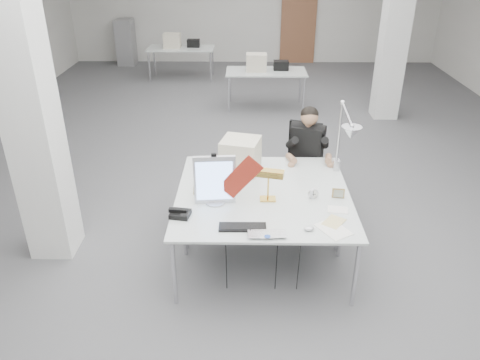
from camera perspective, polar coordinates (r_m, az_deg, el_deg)
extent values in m
cube|color=#4E4E51|center=(7.06, 2.24, 1.05)|extent=(10.00, 14.00, 0.02)
cube|color=silver|center=(13.43, 1.79, 20.88)|extent=(10.00, 0.02, 3.20)
cube|color=white|center=(5.06, -24.22, 7.45)|extent=(0.45, 0.45, 3.20)
cube|color=white|center=(9.35, 18.34, 16.73)|extent=(0.45, 0.45, 3.20)
cube|color=brown|center=(13.50, 7.13, 18.37)|extent=(0.95, 0.08, 2.10)
cube|color=silver|center=(4.51, 2.99, -4.49)|extent=(1.80, 0.90, 0.02)
cube|color=silver|center=(5.30, 2.70, 0.66)|extent=(1.80, 0.90, 0.02)
cube|color=silver|center=(9.63, 3.21, 13.06)|extent=(1.60, 0.80, 0.02)
cube|color=silver|center=(11.88, -7.22, 15.64)|extent=(1.60, 0.80, 0.02)
cube|color=gray|center=(13.63, -13.74, 16.00)|extent=(0.45, 0.55, 1.20)
cube|color=silver|center=(4.59, -3.12, 0.00)|extent=(0.41, 0.08, 0.51)
cube|color=maroon|center=(4.53, 0.07, 0.34)|extent=(0.45, 0.07, 0.48)
cube|color=black|center=(4.31, 0.30, -5.77)|extent=(0.44, 0.15, 0.02)
imported|color=silver|center=(4.17, 3.36, -7.06)|extent=(0.35, 0.24, 0.03)
ellipsoid|color=silver|center=(4.32, 8.39, -5.87)|extent=(0.12, 0.10, 0.04)
cube|color=black|center=(4.51, -7.29, -4.14)|extent=(0.21, 0.19, 0.05)
cube|color=olive|center=(4.84, -4.86, -1.21)|extent=(0.15, 0.07, 0.12)
cube|color=#9F7E44|center=(4.88, 11.89, -1.58)|extent=(0.13, 0.04, 0.10)
cylinder|color=silver|center=(4.83, 8.91, -1.65)|extent=(0.11, 0.07, 0.11)
cube|color=white|center=(4.37, 11.32, -5.92)|extent=(0.35, 0.38, 0.01)
cube|color=#DBC983|center=(4.48, 11.36, -5.04)|extent=(0.26, 0.27, 0.01)
cube|color=white|center=(4.68, 11.84, -3.56)|extent=(0.21, 0.17, 0.01)
cube|color=beige|center=(5.27, 0.06, 3.03)|extent=(0.48, 0.47, 0.38)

